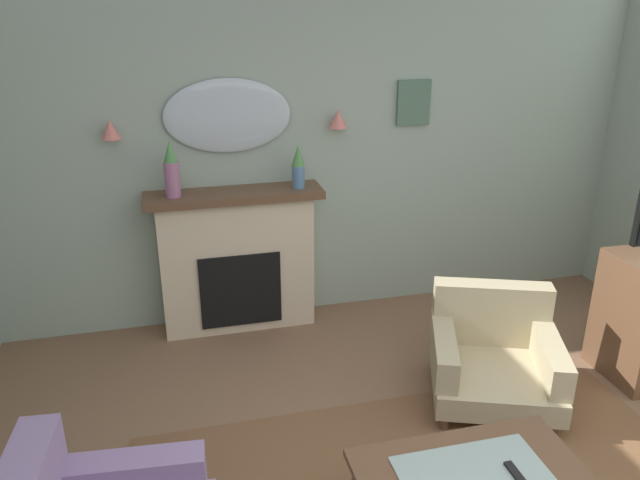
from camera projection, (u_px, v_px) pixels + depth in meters
wall_back at (322, 137)px, 5.00m from camera, size 6.26×0.10×2.98m
fireplace at (238, 262)px, 4.97m from camera, size 1.36×0.36×1.16m
mantel_vase_left at (171, 171)px, 4.55m from camera, size 0.11×0.11×0.42m
mantel_vase_right at (298, 167)px, 4.78m from camera, size 0.10×0.10×0.34m
wall_mirror at (228, 116)px, 4.68m from camera, size 0.96×0.06×0.56m
wall_sconce_left at (110, 129)px, 4.46m from camera, size 0.14×0.14×0.14m
wall_sconce_right at (338, 119)px, 4.84m from camera, size 0.14×0.14×0.14m
framed_picture at (414, 103)px, 5.01m from camera, size 0.28×0.03×0.36m
coffee_table at (470, 480)px, 2.98m from camera, size 1.10×0.60×0.45m
tv_remote at (516, 474)px, 2.92m from camera, size 0.04×0.16×0.02m
armchair_near_fireplace at (493, 354)px, 4.18m from camera, size 1.04×1.05×0.71m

